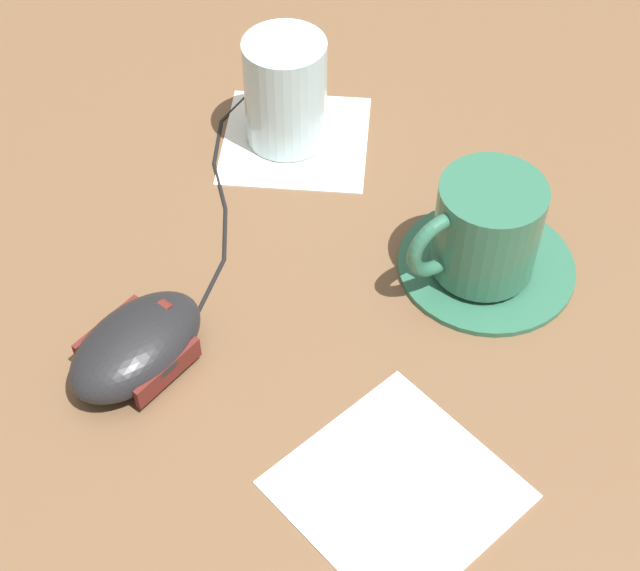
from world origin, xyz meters
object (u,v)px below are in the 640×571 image
at_px(coffee_cup, 484,229).
at_px(drinking_glass, 286,92).
at_px(saucer, 486,264).
at_px(computer_mouse, 137,346).

bearing_deg(coffee_cup, drinking_glass, 66.63).
distance_m(saucer, drinking_glass, 0.21).
distance_m(computer_mouse, drinking_glass, 0.25).
xyz_separation_m(coffee_cup, drinking_glass, (0.08, 0.19, 0.00)).
bearing_deg(saucer, drinking_glass, 69.06).
relative_size(coffee_cup, drinking_glass, 1.07).
xyz_separation_m(computer_mouse, drinking_glass, (0.25, 0.00, 0.03)).
distance_m(coffee_cup, drinking_glass, 0.20).
bearing_deg(computer_mouse, coffee_cup, -47.78).
distance_m(saucer, computer_mouse, 0.26).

